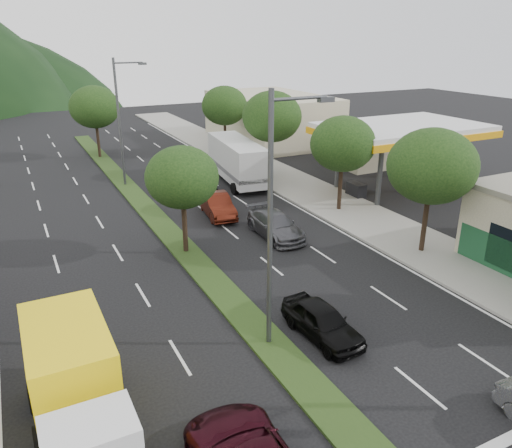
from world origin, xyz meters
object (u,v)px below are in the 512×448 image
tree_r_b (432,166)px  car_queue_d (201,187)px  tree_med_near (182,177)px  streetlight_near (275,212)px  car_queue_b (275,225)px  streetlight_mid (121,117)px  car_queue_e (170,173)px  box_truck (76,391)px  motorhome (237,160)px  car_queue_a (322,321)px  car_queue_c (217,205)px  tree_r_d (272,117)px  tree_r_e (224,106)px  tree_r_c (343,144)px  tree_med_far (94,107)px

tree_r_b → car_queue_d: 18.03m
tree_med_near → streetlight_near: streetlight_near is taller
car_queue_b → tree_r_b: bearing=-41.8°
car_queue_d → streetlight_mid: bearing=139.2°
car_queue_d → car_queue_e: 5.08m
box_truck → motorhome: 28.58m
car_queue_e → motorhome: (4.88, -2.94, 1.19)m
tree_r_b → box_truck: 20.57m
car_queue_a → tree_med_near: bearing=98.2°
car_queue_c → motorhome: (4.73, 7.06, 1.08)m
tree_r_d → car_queue_d: size_ratio=1.59×
tree_r_b → streetlight_near: streetlight_near is taller
tree_r_e → box_truck: bearing=-120.1°
tree_r_c → streetlight_mid: streetlight_mid is taller
tree_r_d → car_queue_b: tree_r_d is taller
tree_r_e → tree_r_d: bearing=-90.0°
car_queue_e → box_truck: bearing=-120.6°
tree_r_d → tree_med_near: size_ratio=1.19×
tree_r_d → streetlight_mid: bearing=165.7°
tree_r_c → car_queue_e: size_ratio=1.70×
car_queue_a → car_queue_d: (2.52, 20.41, -0.08)m
tree_med_near → car_queue_a: (2.18, -10.53, -3.72)m
car_queue_d → box_truck: (-12.18, -21.49, 0.96)m
tree_r_d → car_queue_a: size_ratio=1.72×
car_queue_b → car_queue_a: bearing=-107.5°
tree_r_b → tree_med_near: tree_r_b is taller
tree_r_b → tree_med_far: (-12.00, 32.00, -0.03)m
tree_r_c → streetlight_near: size_ratio=0.65×
streetlight_near → car_queue_b: (5.51, 9.88, -4.85)m
tree_r_e → tree_med_near: 25.06m
car_queue_e → motorhome: size_ratio=0.41×
tree_med_far → motorhome: tree_med_far is taller
car_queue_d → tree_r_b: bearing=-57.4°
tree_r_e → streetlight_mid: size_ratio=0.67×
tree_r_e → car_queue_e: bearing=-139.0°
streetlight_near → car_queue_e: streetlight_near is taller
tree_r_b → car_queue_d: size_ratio=1.54×
tree_r_d → tree_r_e: bearing=90.0°
car_queue_b → tree_r_c: bearing=19.9°
car_queue_b → car_queue_d: size_ratio=1.12×
tree_r_b → car_queue_e: bearing=111.4°
tree_r_c → box_truck: (-19.49, -13.61, -3.16)m
streetlight_mid → car_queue_a: size_ratio=2.40×
tree_r_d → car_queue_b: 14.36m
tree_med_near → car_queue_d: tree_med_near is taller
tree_r_b → tree_r_d: bearing=90.0°
tree_med_far → car_queue_b: 27.08m
car_queue_c → car_queue_d: bearing=89.1°
streetlight_near → motorhome: 23.82m
tree_med_near → tree_med_far: size_ratio=0.87×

